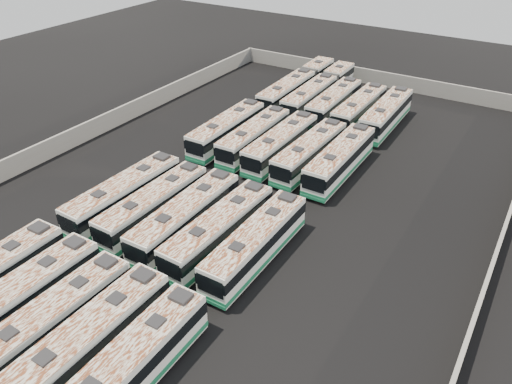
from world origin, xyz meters
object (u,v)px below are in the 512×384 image
bus_midfront_left (154,205)px  bus_back_left (320,90)px  bus_midback_right (310,152)px  bus_midback_far_left (227,130)px  bus_back_right (359,109)px  bus_back_far_right (386,114)px  bus_front_left (19,300)px  bus_front_center (51,323)px  bus_back_far_left (297,85)px  bus_midback_left (254,137)px  bus_midfront_far_right (256,244)px  bus_midfront_far_left (124,195)px  bus_midback_center (281,144)px  bus_midfront_right (219,230)px  bus_front_far_right (128,369)px  bus_front_right (87,344)px  bus_back_center (334,103)px  bus_midback_far_right (340,160)px

bus_midfront_left → bus_back_left: size_ratio=0.64×
bus_midfront_left → bus_midback_right: bearing=67.1°
bus_midback_far_left → bus_back_left: bearing=77.8°
bus_back_right → bus_back_far_right: bus_back_far_right is taller
bus_front_left → bus_front_center: bus_front_left is taller
bus_front_left → bus_back_far_left: size_ratio=0.64×
bus_midback_far_left → bus_midback_left: bearing=1.6°
bus_midfront_far_right → bus_midback_far_left: size_ratio=0.98×
bus_midfront_far_left → bus_back_far_left: size_ratio=0.65×
bus_midback_far_left → bus_midback_center: 6.99m
bus_back_far_left → bus_back_right: 11.00m
bus_midfront_right → bus_midback_far_left: bearing=124.3°
bus_front_left → bus_midfront_right: bearing=63.5°
bus_front_left → bus_midfront_far_right: bus_front_left is taller
bus_midfront_far_right → bus_midback_center: bus_midback_center is taller
bus_back_right → bus_back_far_right: size_ratio=0.96×
bus_front_far_right → bus_back_far_left: 49.19m
bus_front_far_right → bus_midfront_far_left: bus_midfront_far_left is taller
bus_front_right → bus_back_center: bus_front_right is taller
bus_front_center → bus_back_left: size_ratio=0.65×
bus_front_right → bus_back_center: bearing=94.5°
bus_front_center → bus_midback_left: (-3.48, 30.17, -0.00)m
bus_front_far_right → bus_midfront_far_right: bus_front_far_right is taller
bus_midback_left → bus_front_far_right: bearing=-72.4°
bus_midback_far_right → bus_back_right: bearing=103.8°
bus_midfront_right → bus_midback_far_right: 16.64m
bus_midfront_far_right → bus_back_far_left: (-13.90, 33.27, 0.01)m
bus_back_far_left → bus_midback_left: bearing=-79.6°
bus_front_far_right → bus_back_left: size_ratio=0.65×
bus_front_right → bus_midfront_right: (0.03, 13.86, -0.04)m
bus_back_right → bus_front_right: bearing=-89.8°
bus_midfront_left → bus_back_center: bus_back_center is taller
bus_back_center → bus_midback_far_right: bearing=-64.5°
bus_midfront_left → bus_midback_far_right: size_ratio=0.97×
bus_midfront_far_left → bus_back_right: bearing=72.1°
bus_midfront_far_right → bus_midback_right: (-3.38, 16.10, 0.00)m
bus_midback_far_left → bus_midback_right: 10.50m
bus_midfront_left → bus_front_far_right: bearing=-52.5°
bus_back_right → bus_midfront_right: bearing=-89.8°
bus_front_left → bus_back_left: bearing=90.3°
bus_midfront_far_left → bus_midfront_far_right: bearing=2.2°
bus_front_left → bus_back_far_right: 44.82m
bus_midback_center → bus_midback_right: size_ratio=1.01×
bus_back_far_right → bus_back_right: bearing=178.8°
bus_front_left → bus_front_far_right: (10.26, -0.17, -0.01)m
bus_midfront_far_left → bus_midback_far_right: size_ratio=1.00×
bus_front_far_right → bus_back_right: (-3.39, 43.79, -0.01)m
bus_front_center → bus_midback_right: bus_midback_right is taller
bus_front_far_right → bus_midfront_left: 17.29m
bus_front_center → bus_front_left: bearing=177.6°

